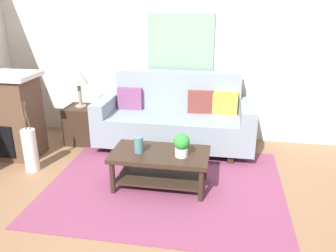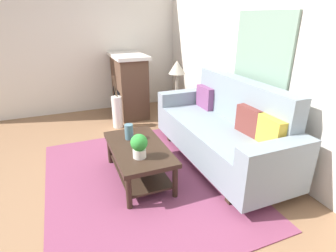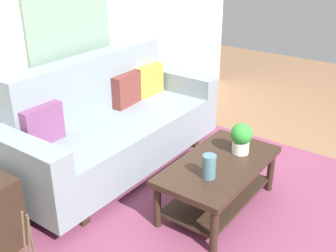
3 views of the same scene
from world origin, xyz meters
TOP-DOWN VIEW (x-y plane):
  - ground_plane at (0.00, 0.00)m, footprint 9.71×9.71m
  - wall_back at (0.00, 2.15)m, footprint 5.71×0.10m
  - area_rug at (0.00, 0.50)m, footprint 2.69×2.16m
  - couch at (-0.06, 1.61)m, footprint 2.21×0.84m
  - throw_pillow_plum at (-0.75, 1.74)m, footprint 0.36×0.12m
  - throw_pillow_maroon at (0.29, 1.74)m, footprint 0.37×0.15m
  - throw_pillow_mustard at (0.63, 1.74)m, footprint 0.37×0.15m
  - coffee_table at (-0.05, 0.47)m, footprint 1.10×0.60m
  - tabletop_vase at (-0.29, 0.43)m, footprint 0.10×0.10m
  - potted_plant_tabletop at (0.19, 0.42)m, footprint 0.18×0.18m
  - floor_vase_branch_a at (-1.72, 0.59)m, footprint 0.04×0.05m
  - floor_vase_branch_b at (-1.75, 0.61)m, footprint 0.05×0.02m
  - floor_vase_branch_c at (-1.75, 0.57)m, footprint 0.03×0.05m
  - framed_painting at (-0.06, 2.08)m, footprint 0.98×0.03m

SIDE VIEW (x-z plane):
  - ground_plane at x=0.00m, z-range 0.00..0.00m
  - area_rug at x=0.00m, z-range 0.00..0.01m
  - coffee_table at x=-0.05m, z-range 0.10..0.53m
  - couch at x=-0.06m, z-range -0.11..0.97m
  - tabletop_vase at x=-0.29m, z-range 0.43..0.62m
  - potted_plant_tabletop at x=0.19m, z-range 0.44..0.70m
  - throw_pillow_plum at x=-0.75m, z-range 0.52..0.84m
  - throw_pillow_maroon at x=0.29m, z-range 0.52..0.84m
  - throw_pillow_mustard at x=0.63m, z-range 0.52..0.84m
  - floor_vase_branch_a at x=-1.72m, z-range 0.55..0.91m
  - floor_vase_branch_b at x=-1.75m, z-range 0.55..0.91m
  - floor_vase_branch_c at x=-1.75m, z-range 0.55..0.91m
  - wall_back at x=0.00m, z-range 0.00..2.70m
  - framed_painting at x=-0.06m, z-range 1.04..1.87m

